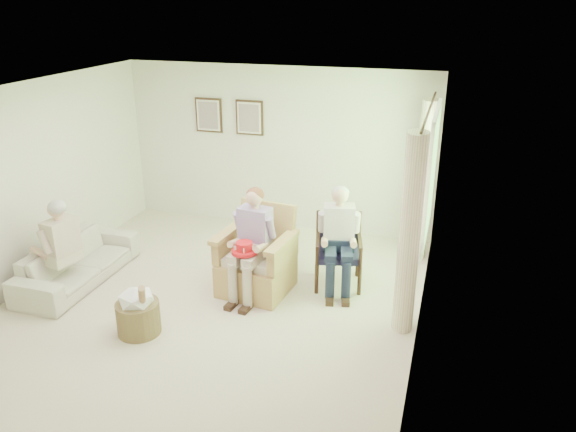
% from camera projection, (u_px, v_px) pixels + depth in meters
% --- Properties ---
extents(floor, '(5.50, 5.50, 0.00)m').
position_uv_depth(floor, '(210.00, 305.00, 6.96)').
color(floor, beige).
rests_on(floor, ground).
extents(back_wall, '(5.00, 0.04, 2.60)m').
position_uv_depth(back_wall, '(277.00, 149.00, 8.93)').
color(back_wall, silver).
rests_on(back_wall, ground).
extents(front_wall, '(5.00, 0.04, 2.60)m').
position_uv_depth(front_wall, '(43.00, 337.00, 4.04)').
color(front_wall, silver).
rests_on(front_wall, ground).
extents(left_wall, '(0.04, 5.50, 2.60)m').
position_uv_depth(left_wall, '(25.00, 187.00, 7.16)').
color(left_wall, silver).
rests_on(left_wall, ground).
extents(right_wall, '(0.04, 5.50, 2.60)m').
position_uv_depth(right_wall, '(425.00, 233.00, 5.80)').
color(right_wall, silver).
rests_on(right_wall, ground).
extents(ceiling, '(5.00, 5.50, 0.02)m').
position_uv_depth(ceiling, '(198.00, 94.00, 6.00)').
color(ceiling, white).
rests_on(ceiling, back_wall).
extents(window, '(0.13, 2.50, 1.63)m').
position_uv_depth(window, '(432.00, 173.00, 6.78)').
color(window, '#2D6B23').
rests_on(window, right_wall).
extents(curtain_left, '(0.34, 0.34, 2.30)m').
position_uv_depth(curtain_left, '(410.00, 236.00, 6.10)').
color(curtain_left, beige).
rests_on(curtain_left, ground).
extents(curtain_right, '(0.34, 0.34, 2.30)m').
position_uv_depth(curtain_right, '(423.00, 182.00, 7.84)').
color(curtain_right, beige).
rests_on(curtain_right, ground).
extents(framed_print_left, '(0.45, 0.05, 0.55)m').
position_uv_depth(framed_print_left, '(209.00, 115.00, 9.02)').
color(framed_print_left, '#382114').
rests_on(framed_print_left, back_wall).
extents(framed_print_right, '(0.45, 0.05, 0.55)m').
position_uv_depth(framed_print_right, '(249.00, 118.00, 8.84)').
color(framed_print_right, '#382114').
rests_on(framed_print_right, back_wall).
extents(wicker_armchair, '(0.86, 0.86, 1.10)m').
position_uv_depth(wicker_armchair, '(257.00, 265.00, 7.22)').
color(wicker_armchair, tan).
rests_on(wicker_armchair, ground).
extents(wood_armchair, '(0.60, 0.56, 0.92)m').
position_uv_depth(wood_armchair, '(340.00, 247.00, 7.36)').
color(wood_armchair, black).
rests_on(wood_armchair, ground).
extents(sofa, '(1.87, 0.73, 0.55)m').
position_uv_depth(sofa, '(77.00, 262.00, 7.46)').
color(sofa, beige).
rests_on(sofa, ground).
extents(person_wicker, '(0.40, 0.63, 1.38)m').
position_uv_depth(person_wicker, '(252.00, 236.00, 6.92)').
color(person_wicker, '#BEAE99').
rests_on(person_wicker, ground).
extents(person_dark, '(0.40, 0.63, 1.34)m').
position_uv_depth(person_dark, '(338.00, 232.00, 7.12)').
color(person_dark, '#1A223A').
rests_on(person_dark, ground).
extents(person_sofa, '(0.42, 0.63, 1.23)m').
position_uv_depth(person_sofa, '(58.00, 243.00, 7.04)').
color(person_sofa, beige).
rests_on(person_sofa, ground).
extents(red_hat, '(0.32, 0.32, 0.14)m').
position_uv_depth(red_hat, '(244.00, 249.00, 6.79)').
color(red_hat, red).
rests_on(red_hat, person_wicker).
extents(hatbox, '(0.60, 0.60, 0.72)m').
position_uv_depth(hatbox, '(138.00, 311.00, 6.31)').
color(hatbox, '#9F8456').
rests_on(hatbox, ground).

